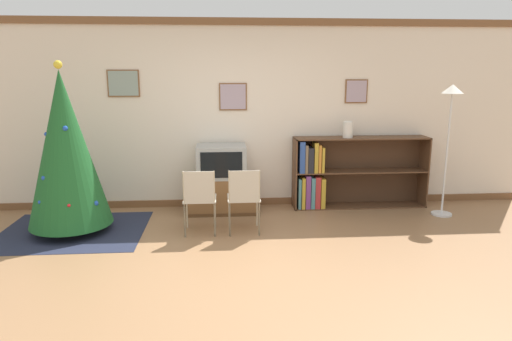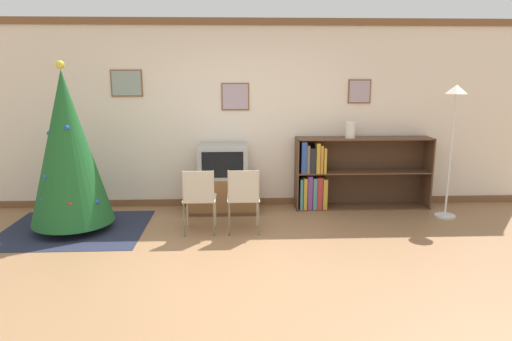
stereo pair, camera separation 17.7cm
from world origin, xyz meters
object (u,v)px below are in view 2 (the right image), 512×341
Objects in this scene: folding_chair_left at (199,197)px; folding_chair_right at (243,196)px; television at (223,161)px; bookshelf at (338,175)px; standing_lamp at (454,117)px; christmas_tree at (68,148)px; tv_console at (224,194)px; vase at (350,130)px.

folding_chair_left is 0.54m from folding_chair_right.
bookshelf reaches higher than television.
folding_chair_left and folding_chair_right have the same top height.
christmas_tree is at bearing -176.40° from standing_lamp.
folding_chair_left reaches higher than tv_console.
vase is (1.82, 0.07, 0.91)m from tv_console.
vase is 1.36m from standing_lamp.
standing_lamp is (3.35, 0.53, 0.91)m from folding_chair_left.
bookshelf is at bearing 36.68° from folding_chair_right.
vase is (0.14, -0.04, 0.66)m from bookshelf.
tv_console is at bearing 20.66° from christmas_tree.
tv_console is 0.55× the size of standing_lamp.
folding_chair_left is (-0.27, -0.93, -0.26)m from television.
television is at bearing -90.00° from tv_console.
folding_chair_left is at bearing -106.23° from tv_console.
vase is at bearing 2.29° from tv_console.
christmas_tree is 3.05× the size of television.
vase is (2.09, 1.00, 0.69)m from folding_chair_left.
vase is (3.70, 0.78, 0.11)m from christmas_tree.
television is 1.69m from bookshelf.
standing_lamp reaches higher than television.
standing_lamp is (2.80, 0.53, 0.91)m from folding_chair_right.
christmas_tree is 2.55× the size of folding_chair_left.
bookshelf is (1.67, 0.11, -0.24)m from television.
vase reaches higher than television.
christmas_tree reaches higher than television.
bookshelf is 1.74m from standing_lamp.
standing_lamp is (1.40, -0.51, 0.89)m from bookshelf.
vase is at bearing 33.00° from folding_chair_right.
vase reaches higher than bookshelf.
christmas_tree reaches higher than vase.
television is at bearing 20.59° from christmas_tree.
folding_chair_left is at bearing -170.94° from standing_lamp.
christmas_tree is 1.07× the size of bookshelf.
christmas_tree reaches higher than folding_chair_right.
folding_chair_right is (0.54, 0.00, 0.00)m from folding_chair_left.
standing_lamp is at bearing -7.32° from television.
vase is at bearing 2.37° from television.
standing_lamp is at bearing -7.37° from tv_console.
television reaches higher than folding_chair_left.
christmas_tree is 2.16m from tv_console.
tv_console is at bearing 73.77° from folding_chair_left.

